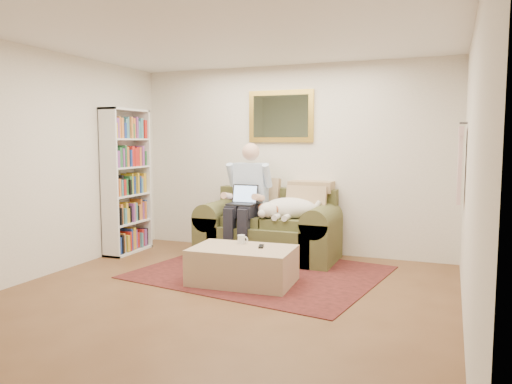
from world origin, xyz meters
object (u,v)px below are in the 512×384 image
Objects in this scene: sofa at (269,234)px; sleeping_dog at (291,208)px; ottoman at (243,266)px; bookshelf at (127,181)px; coffee_mug at (241,239)px; laptop at (243,199)px; seated_man at (245,201)px.

sofa is 0.51m from sleeping_dog.
ottoman is 2.42m from bookshelf.
coffee_mug is (0.05, -1.07, 0.14)m from sofa.
laptop is 3.53× the size of coffee_mug.
seated_man is at bearing -172.87° from sleeping_dog.
sleeping_dog reaches higher than coffee_mug.
sleeping_dog is at bearing -15.74° from sofa.
ottoman is at bearing -62.68° from coffee_mug.
bookshelf is at bearing 161.77° from coffee_mug.
coffee_mug is 2.20m from bookshelf.
sleeping_dog is 0.37× the size of bookshelf.
laptop reaches higher than coffee_mug.
laptop is at bearing -138.98° from sofa.
sleeping_dog is at bearing 81.38° from ottoman.
laptop is 0.32× the size of ottoman.
seated_man is (-0.27, -0.17, 0.45)m from sofa.
sleeping_dog reaches higher than ottoman.
laptop is at bearing 112.53° from ottoman.
sleeping_dog is 7.50× the size of coffee_mug.
seated_man is at bearing 90.00° from laptop.
laptop is 1.71m from bookshelf.
bookshelf reaches higher than sofa.
sofa reaches higher than ottoman.
bookshelf is at bearing -168.32° from sofa.
seated_man is at bearing 8.05° from bookshelf.
sofa reaches higher than sleeping_dog.
sleeping_dog is (0.60, 0.07, -0.07)m from seated_man.
sofa is 2.43× the size of sleeping_dog.
seated_man is at bearing 109.88° from coffee_mug.
seated_man is at bearing 111.21° from ottoman.
seated_man is 1.73m from bookshelf.
bookshelf reaches higher than ottoman.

